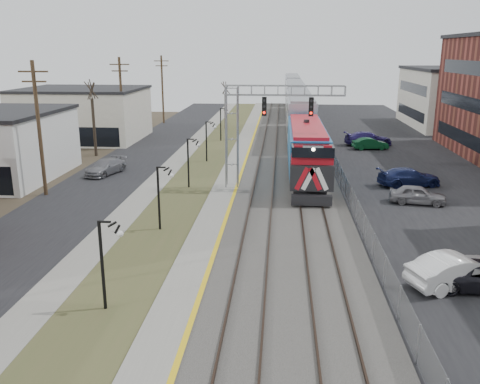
# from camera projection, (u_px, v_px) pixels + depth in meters

# --- Properties ---
(street_west) EXTENTS (7.00, 120.00, 0.04)m
(street_west) POSITION_uv_depth(u_px,v_px,m) (124.00, 167.00, 48.12)
(street_west) COLOR black
(street_west) RESTS_ON ground
(sidewalk) EXTENTS (2.00, 120.00, 0.08)m
(sidewalk) POSITION_uv_depth(u_px,v_px,m) (171.00, 167.00, 47.76)
(sidewalk) COLOR gray
(sidewalk) RESTS_ON ground
(grass_median) EXTENTS (4.00, 120.00, 0.06)m
(grass_median) POSITION_uv_depth(u_px,v_px,m) (202.00, 168.00, 47.53)
(grass_median) COLOR #464B28
(grass_median) RESTS_ON ground
(platform) EXTENTS (2.00, 120.00, 0.24)m
(platform) POSITION_uv_depth(u_px,v_px,m) (234.00, 168.00, 47.28)
(platform) COLOR gray
(platform) RESTS_ON ground
(ballast_bed) EXTENTS (8.00, 120.00, 0.20)m
(ballast_bed) POSITION_uv_depth(u_px,v_px,m) (288.00, 169.00, 46.89)
(ballast_bed) COLOR #595651
(ballast_bed) RESTS_ON ground
(parking_lot) EXTENTS (16.00, 120.00, 0.04)m
(parking_lot) POSITION_uv_depth(u_px,v_px,m) (421.00, 172.00, 45.98)
(parking_lot) COLOR black
(parking_lot) RESTS_ON ground
(platform_edge) EXTENTS (0.24, 120.00, 0.01)m
(platform_edge) POSITION_uv_depth(u_px,v_px,m) (243.00, 167.00, 47.17)
(platform_edge) COLOR gold
(platform_edge) RESTS_ON platform
(track_near) EXTENTS (1.58, 120.00, 0.15)m
(track_near) POSITION_uv_depth(u_px,v_px,m) (266.00, 167.00, 47.00)
(track_near) COLOR #2D2119
(track_near) RESTS_ON ballast_bed
(track_far) EXTENTS (1.58, 120.00, 0.15)m
(track_far) POSITION_uv_depth(u_px,v_px,m) (304.00, 167.00, 46.73)
(track_far) COLOR #2D2119
(track_far) RESTS_ON ballast_bed
(train) EXTENTS (3.00, 85.85, 5.33)m
(train) POSITION_uv_depth(u_px,v_px,m) (296.00, 103.00, 77.05)
(train) COLOR #145EA4
(train) RESTS_ON ground
(signal_gantry) EXTENTS (9.00, 1.07, 8.15)m
(signal_gantry) POSITION_uv_depth(u_px,v_px,m) (254.00, 119.00, 38.91)
(signal_gantry) COLOR gray
(signal_gantry) RESTS_ON ground
(lampposts) EXTENTS (0.14, 62.14, 4.00)m
(lampposts) POSITION_uv_depth(u_px,v_px,m) (160.00, 197.00, 30.96)
(lampposts) COLOR black
(lampposts) RESTS_ON ground
(utility_poles) EXTENTS (0.28, 80.28, 10.00)m
(utility_poles) POSITION_uv_depth(u_px,v_px,m) (39.00, 130.00, 37.41)
(utility_poles) COLOR #4C3823
(utility_poles) RESTS_ON ground
(fence) EXTENTS (0.04, 120.00, 1.60)m
(fence) POSITION_uv_depth(u_px,v_px,m) (334.00, 162.00, 46.38)
(fence) COLOR gray
(fence) RESTS_ON ground
(bare_trees) EXTENTS (12.30, 42.30, 5.95)m
(bare_trees) POSITION_uv_depth(u_px,v_px,m) (123.00, 132.00, 51.25)
(bare_trees) COLOR #382D23
(bare_trees) RESTS_ON ground
(car_lot_b) EXTENTS (5.06, 3.36, 1.58)m
(car_lot_b) POSITION_uv_depth(u_px,v_px,m) (457.00, 272.00, 23.44)
(car_lot_b) COLOR white
(car_lot_b) RESTS_ON ground
(car_lot_d) EXTENTS (5.36, 3.09, 1.46)m
(car_lot_d) POSITION_uv_depth(u_px,v_px,m) (409.00, 178.00, 41.08)
(car_lot_d) COLOR #161F4E
(car_lot_d) RESTS_ON ground
(car_lot_e) EXTENTS (4.14, 2.23, 1.34)m
(car_lot_e) POSITION_uv_depth(u_px,v_px,m) (417.00, 195.00, 36.30)
(car_lot_e) COLOR slate
(car_lot_e) RESTS_ON ground
(car_lot_f) EXTENTS (4.06, 1.91, 1.29)m
(car_lot_f) POSITION_uv_depth(u_px,v_px,m) (370.00, 144.00, 56.38)
(car_lot_f) COLOR #0E4623
(car_lot_f) RESTS_ON ground
(car_street_b) EXTENTS (3.13, 4.94, 1.33)m
(car_street_b) POSITION_uv_depth(u_px,v_px,m) (105.00, 167.00, 45.00)
(car_street_b) COLOR slate
(car_street_b) RESTS_ON ground
(car_lot_g) EXTENTS (5.70, 3.01, 1.57)m
(car_lot_g) POSITION_uv_depth(u_px,v_px,m) (368.00, 139.00, 58.79)
(car_lot_g) COLOR navy
(car_lot_g) RESTS_ON ground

